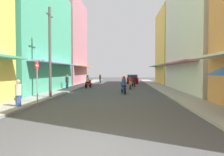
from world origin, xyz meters
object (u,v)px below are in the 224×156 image
object	(u,v)px
pedestrian_far	(18,94)
utility_pole	(50,52)
motorbike_maroon	(133,81)
motorbike_green	(100,79)
pedestrian_foreground	(67,82)
street_sign_no_entry	(37,76)
motorbike_orange	(130,83)
parked_car	(132,79)
motorbike_blue	(123,86)
motorbike_red	(88,82)

from	to	relation	value
pedestrian_far	utility_pole	bearing A→B (deg)	86.60
motorbike_maroon	motorbike_green	bearing A→B (deg)	122.82
motorbike_maroon	pedestrian_foreground	size ratio (longest dim) A/B	1.12
pedestrian_foreground	street_sign_no_entry	xyz separation A→B (m)	(1.09, -10.44, 0.92)
motorbike_orange	parked_car	world-z (taller)	motorbike_orange
motorbike_green	street_sign_no_entry	size ratio (longest dim) A/B	0.68
motorbike_orange	pedestrian_foreground	bearing A→B (deg)	-175.31
parked_car	pedestrian_foreground	world-z (taller)	pedestrian_foreground
motorbike_blue	pedestrian_foreground	xyz separation A→B (m)	(-6.31, 4.38, 0.09)
motorbike_green	motorbike_maroon	world-z (taller)	same
motorbike_blue	motorbike_maroon	size ratio (longest dim) A/B	1.00
motorbike_green	pedestrian_foreground	bearing A→B (deg)	-99.51
motorbike_green	motorbike_maroon	distance (m)	9.92
motorbike_maroon	pedestrian_far	size ratio (longest dim) A/B	1.15
motorbike_orange	parked_car	xyz separation A→B (m)	(0.59, 11.29, 0.04)
pedestrian_far	motorbike_blue	bearing A→B (deg)	54.11
motorbike_maroon	pedestrian_far	world-z (taller)	motorbike_maroon
motorbike_maroon	utility_pole	world-z (taller)	utility_pole
parked_car	utility_pole	size ratio (longest dim) A/B	0.62
parked_car	pedestrian_far	distance (m)	24.90
parked_car	utility_pole	bearing A→B (deg)	-108.47
pedestrian_foreground	street_sign_no_entry	world-z (taller)	street_sign_no_entry
utility_pole	street_sign_no_entry	distance (m)	3.02
motorbike_green	utility_pole	xyz separation A→B (m)	(-1.17, -20.83, 2.70)
motorbike_green	motorbike_orange	bearing A→B (deg)	-68.46
motorbike_red	motorbike_green	distance (m)	11.09
motorbike_orange	parked_car	size ratio (longest dim) A/B	0.44
motorbike_blue	motorbike_red	world-z (taller)	same
motorbike_red	motorbike_green	world-z (taller)	same
motorbike_blue	motorbike_red	xyz separation A→B (m)	(-4.27, 6.18, 0.00)
parked_car	street_sign_no_entry	size ratio (longest dim) A/B	1.55
motorbike_green	motorbike_blue	bearing A→B (deg)	-76.48
motorbike_red	motorbike_blue	bearing A→B (deg)	-55.37
pedestrian_far	street_sign_no_entry	distance (m)	1.91
parked_car	motorbike_orange	bearing A→B (deg)	-92.98
pedestrian_foreground	street_sign_no_entry	bearing A→B (deg)	-84.02
motorbike_green	pedestrian_foreground	world-z (taller)	pedestrian_foreground
pedestrian_far	street_sign_no_entry	size ratio (longest dim) A/B	0.59
utility_pole	motorbike_maroon	bearing A→B (deg)	62.37
motorbike_blue	parked_car	distance (m)	16.30
motorbike_red	street_sign_no_entry	bearing A→B (deg)	-94.43
motorbike_orange	pedestrian_foreground	world-z (taller)	pedestrian_foreground
street_sign_no_entry	pedestrian_far	bearing A→B (deg)	-101.97
motorbike_blue	pedestrian_far	size ratio (longest dim) A/B	1.15
motorbike_green	utility_pole	world-z (taller)	utility_pole
motorbike_orange	motorbike_maroon	distance (m)	4.02
parked_car	pedestrian_foreground	bearing A→B (deg)	-122.67
motorbike_green	parked_car	xyz separation A→B (m)	(5.45, -1.03, 0.04)
motorbike_orange	pedestrian_foreground	distance (m)	7.05
motorbike_maroon	street_sign_no_entry	distance (m)	16.36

